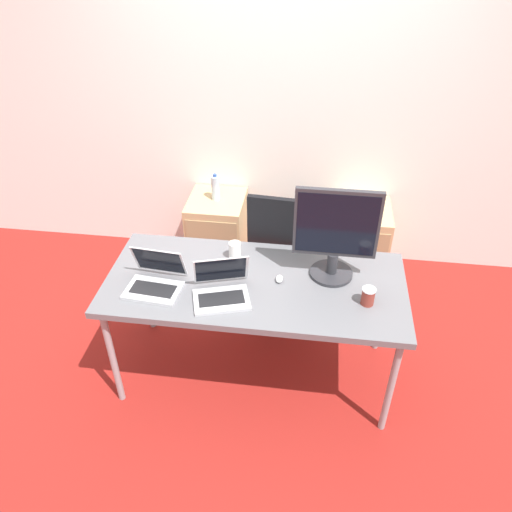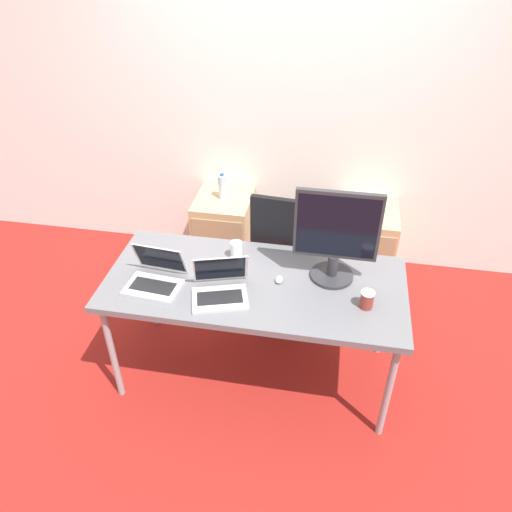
{
  "view_description": "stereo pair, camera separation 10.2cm",
  "coord_description": "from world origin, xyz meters",
  "px_view_note": "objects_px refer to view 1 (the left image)",
  "views": [
    {
      "loc": [
        0.3,
        -2.19,
        2.56
      ],
      "look_at": [
        0.0,
        0.04,
        0.91
      ],
      "focal_mm": 35.0,
      "sensor_mm": 36.0,
      "label": 1
    },
    {
      "loc": [
        0.4,
        -2.17,
        2.56
      ],
      "look_at": [
        0.0,
        0.04,
        0.91
      ],
      "focal_mm": 35.0,
      "sensor_mm": 36.0,
      "label": 2
    }
  ],
  "objects_px": {
    "cabinet_right": "(358,242)",
    "water_bottle": "(215,188)",
    "mouse": "(279,279)",
    "coffee_cup_white": "(235,251)",
    "office_chair": "(284,267)",
    "laptop_right": "(155,280)",
    "coffee_cup_brown": "(368,296)",
    "monitor": "(335,234)",
    "laptop_left": "(221,289)",
    "cabinet_left": "(218,232)"
  },
  "relations": [
    {
      "from": "coffee_cup_brown",
      "to": "monitor",
      "type": "bearing_deg",
      "value": 130.59
    },
    {
      "from": "office_chair",
      "to": "laptop_right",
      "type": "relative_size",
      "value": 3.29
    },
    {
      "from": "mouse",
      "to": "coffee_cup_white",
      "type": "height_order",
      "value": "coffee_cup_white"
    },
    {
      "from": "office_chair",
      "to": "mouse",
      "type": "xyz_separation_m",
      "value": [
        0.01,
        -0.63,
        0.39
      ]
    },
    {
      "from": "cabinet_right",
      "to": "laptop_right",
      "type": "xyz_separation_m",
      "value": [
        -1.22,
        -1.28,
        0.51
      ]
    },
    {
      "from": "office_chair",
      "to": "laptop_right",
      "type": "bearing_deg",
      "value": -130.87
    },
    {
      "from": "water_bottle",
      "to": "coffee_cup_brown",
      "type": "distance_m",
      "value": 1.67
    },
    {
      "from": "cabinet_right",
      "to": "water_bottle",
      "type": "relative_size",
      "value": 2.77
    },
    {
      "from": "office_chair",
      "to": "coffee_cup_brown",
      "type": "distance_m",
      "value": 1.01
    },
    {
      "from": "cabinet_left",
      "to": "cabinet_right",
      "type": "bearing_deg",
      "value": 0.0
    },
    {
      "from": "cabinet_left",
      "to": "laptop_right",
      "type": "xyz_separation_m",
      "value": [
        -0.08,
        -1.28,
        0.51
      ]
    },
    {
      "from": "cabinet_right",
      "to": "water_bottle",
      "type": "bearing_deg",
      "value": 179.89
    },
    {
      "from": "cabinet_right",
      "to": "coffee_cup_brown",
      "type": "height_order",
      "value": "coffee_cup_brown"
    },
    {
      "from": "office_chair",
      "to": "coffee_cup_white",
      "type": "distance_m",
      "value": 0.68
    },
    {
      "from": "water_bottle",
      "to": "laptop_left",
      "type": "xyz_separation_m",
      "value": [
        0.3,
        -1.31,
        0.1
      ]
    },
    {
      "from": "office_chair",
      "to": "water_bottle",
      "type": "distance_m",
      "value": 0.84
    },
    {
      "from": "cabinet_right",
      "to": "mouse",
      "type": "bearing_deg",
      "value": -115.21
    },
    {
      "from": "cabinet_left",
      "to": "laptop_right",
      "type": "relative_size",
      "value": 1.91
    },
    {
      "from": "laptop_left",
      "to": "coffee_cup_white",
      "type": "height_order",
      "value": "laptop_left"
    },
    {
      "from": "laptop_right",
      "to": "coffee_cup_white",
      "type": "height_order",
      "value": "laptop_right"
    },
    {
      "from": "monitor",
      "to": "coffee_cup_brown",
      "type": "bearing_deg",
      "value": -49.41
    },
    {
      "from": "coffee_cup_white",
      "to": "coffee_cup_brown",
      "type": "height_order",
      "value": "coffee_cup_white"
    },
    {
      "from": "coffee_cup_brown",
      "to": "laptop_left",
      "type": "bearing_deg",
      "value": -176.97
    },
    {
      "from": "laptop_left",
      "to": "coffee_cup_brown",
      "type": "distance_m",
      "value": 0.79
    },
    {
      "from": "mouse",
      "to": "coffee_cup_brown",
      "type": "height_order",
      "value": "coffee_cup_brown"
    },
    {
      "from": "monitor",
      "to": "mouse",
      "type": "xyz_separation_m",
      "value": [
        -0.29,
        -0.1,
        -0.26
      ]
    },
    {
      "from": "laptop_left",
      "to": "laptop_right",
      "type": "bearing_deg",
      "value": 175.5
    },
    {
      "from": "monitor",
      "to": "laptop_left",
      "type": "bearing_deg",
      "value": -155.55
    },
    {
      "from": "office_chair",
      "to": "coffee_cup_white",
      "type": "relative_size",
      "value": 9.37
    },
    {
      "from": "water_bottle",
      "to": "coffee_cup_brown",
      "type": "xyz_separation_m",
      "value": [
        1.09,
        -1.27,
        0.11
      ]
    },
    {
      "from": "monitor",
      "to": "mouse",
      "type": "bearing_deg",
      "value": -161.19
    },
    {
      "from": "office_chair",
      "to": "coffee_cup_white",
      "type": "height_order",
      "value": "office_chair"
    },
    {
      "from": "water_bottle",
      "to": "laptop_left",
      "type": "bearing_deg",
      "value": -77.06
    },
    {
      "from": "office_chair",
      "to": "coffee_cup_brown",
      "type": "relative_size",
      "value": 10.3
    },
    {
      "from": "cabinet_right",
      "to": "laptop_left",
      "type": "xyz_separation_m",
      "value": [
        -0.84,
        -1.31,
        0.51
      ]
    },
    {
      "from": "mouse",
      "to": "water_bottle",
      "type": "bearing_deg",
      "value": 117.87
    },
    {
      "from": "water_bottle",
      "to": "cabinet_right",
      "type": "bearing_deg",
      "value": -0.11
    },
    {
      "from": "laptop_right",
      "to": "coffee_cup_brown",
      "type": "relative_size",
      "value": 3.13
    },
    {
      "from": "office_chair",
      "to": "monitor",
      "type": "bearing_deg",
      "value": -60.12
    },
    {
      "from": "water_bottle",
      "to": "monitor",
      "type": "bearing_deg",
      "value": -49.31
    },
    {
      "from": "cabinet_right",
      "to": "laptop_right",
      "type": "relative_size",
      "value": 1.91
    },
    {
      "from": "coffee_cup_brown",
      "to": "cabinet_right",
      "type": "bearing_deg",
      "value": 87.81
    },
    {
      "from": "monitor",
      "to": "cabinet_right",
      "type": "bearing_deg",
      "value": 76.79
    },
    {
      "from": "laptop_left",
      "to": "laptop_right",
      "type": "xyz_separation_m",
      "value": [
        -0.38,
        0.03,
        -0.0
      ]
    },
    {
      "from": "water_bottle",
      "to": "laptop_right",
      "type": "relative_size",
      "value": 0.69
    },
    {
      "from": "cabinet_left",
      "to": "laptop_left",
      "type": "bearing_deg",
      "value": -77.04
    },
    {
      "from": "laptop_right",
      "to": "coffee_cup_brown",
      "type": "bearing_deg",
      "value": 0.58
    },
    {
      "from": "office_chair",
      "to": "cabinet_left",
      "type": "xyz_separation_m",
      "value": [
        -0.59,
        0.51,
        -0.08
      ]
    },
    {
      "from": "office_chair",
      "to": "cabinet_right",
      "type": "relative_size",
      "value": 1.73
    },
    {
      "from": "cabinet_left",
      "to": "water_bottle",
      "type": "distance_m",
      "value": 0.41
    }
  ]
}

